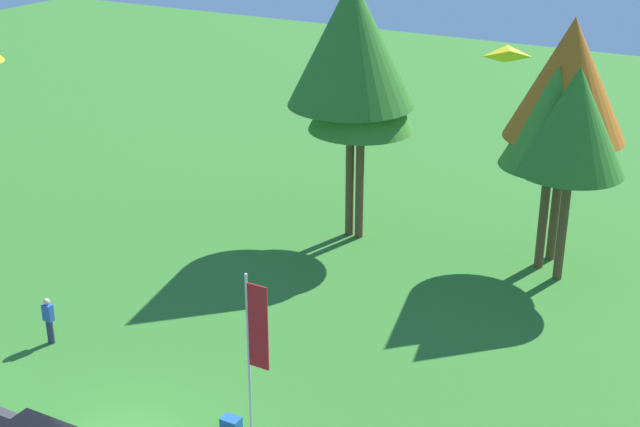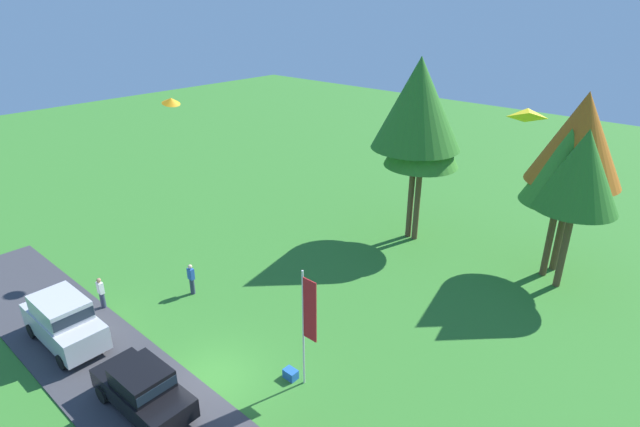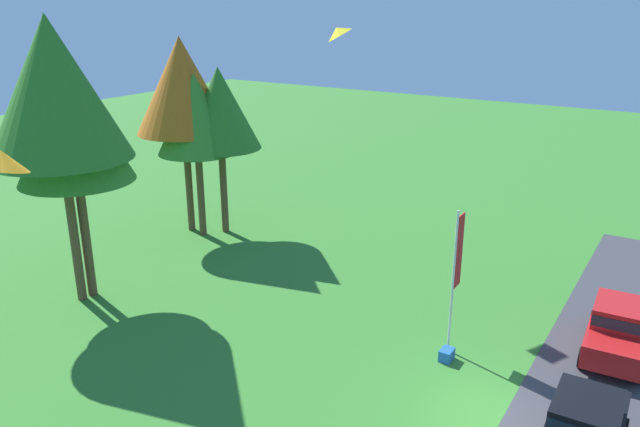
{
  "view_description": "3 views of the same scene",
  "coord_description": "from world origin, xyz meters",
  "px_view_note": "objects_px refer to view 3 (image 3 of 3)",
  "views": [
    {
      "loc": [
        15.25,
        -15.44,
        15.9
      ],
      "look_at": [
        2.65,
        6.96,
        5.26
      ],
      "focal_mm": 50.0,
      "sensor_mm": 36.0,
      "label": 1
    },
    {
      "loc": [
        13.79,
        -8.8,
        14.28
      ],
      "look_at": [
        -0.28,
        6.92,
        5.04
      ],
      "focal_mm": 28.0,
      "sensor_mm": 36.0,
      "label": 2
    },
    {
      "loc": [
        -15.61,
        -3.92,
        11.6
      ],
      "look_at": [
        1.43,
        6.79,
        4.7
      ],
      "focal_mm": 35.0,
      "sensor_mm": 36.0,
      "label": 3
    }
  ],
  "objects_px": {
    "tree_far_left": "(196,114)",
    "tree_right_of_center": "(54,89)",
    "tree_lone_near": "(182,86)",
    "flag_banner": "(457,262)",
    "kite_diamond_low_drifter": "(336,32)",
    "tree_left_of_center": "(71,126)",
    "tree_far_right": "(220,109)",
    "car_sedan_far_end": "(618,327)",
    "cooler_box": "(447,355)"
  },
  "relations": [
    {
      "from": "cooler_box",
      "to": "tree_lone_near",
      "type": "bearing_deg",
      "value": 73.32
    },
    {
      "from": "tree_right_of_center",
      "to": "tree_lone_near",
      "type": "bearing_deg",
      "value": 12.52
    },
    {
      "from": "tree_left_of_center",
      "to": "kite_diamond_low_drifter",
      "type": "relative_size",
      "value": 8.99
    },
    {
      "from": "cooler_box",
      "to": "kite_diamond_low_drifter",
      "type": "xyz_separation_m",
      "value": [
        5.05,
        7.47,
        10.15
      ]
    },
    {
      "from": "kite_diamond_low_drifter",
      "to": "cooler_box",
      "type": "bearing_deg",
      "value": -124.04
    },
    {
      "from": "tree_right_of_center",
      "to": "tree_left_of_center",
      "type": "bearing_deg",
      "value": -3.72
    },
    {
      "from": "car_sedan_far_end",
      "to": "tree_far_left",
      "type": "xyz_separation_m",
      "value": [
        1.2,
        19.99,
        5.24
      ]
    },
    {
      "from": "tree_lone_near",
      "to": "tree_far_left",
      "type": "bearing_deg",
      "value": -101.46
    },
    {
      "from": "tree_lone_near",
      "to": "cooler_box",
      "type": "distance_m",
      "value": 18.47
    },
    {
      "from": "car_sedan_far_end",
      "to": "tree_left_of_center",
      "type": "xyz_separation_m",
      "value": [
        -6.55,
        19.06,
        6.04
      ]
    },
    {
      "from": "tree_far_left",
      "to": "cooler_box",
      "type": "height_order",
      "value": "tree_far_left"
    },
    {
      "from": "tree_right_of_center",
      "to": "tree_left_of_center",
      "type": "distance_m",
      "value": 1.52
    },
    {
      "from": "tree_far_left",
      "to": "tree_lone_near",
      "type": "bearing_deg",
      "value": 78.54
    },
    {
      "from": "tree_far_left",
      "to": "tree_far_right",
      "type": "xyz_separation_m",
      "value": [
        0.97,
        -0.71,
        0.2
      ]
    },
    {
      "from": "car_sedan_far_end",
      "to": "tree_far_left",
      "type": "height_order",
      "value": "tree_far_left"
    },
    {
      "from": "car_sedan_far_end",
      "to": "tree_right_of_center",
      "type": "bearing_deg",
      "value": 110.27
    },
    {
      "from": "tree_far_right",
      "to": "flag_banner",
      "type": "xyz_separation_m",
      "value": [
        -4.8,
        -14.34,
        -3.21
      ]
    },
    {
      "from": "flag_banner",
      "to": "kite_diamond_low_drifter",
      "type": "relative_size",
      "value": 4.99
    },
    {
      "from": "car_sedan_far_end",
      "to": "tree_right_of_center",
      "type": "xyz_separation_m",
      "value": [
        -7.05,
        19.09,
        7.48
      ]
    },
    {
      "from": "flag_banner",
      "to": "cooler_box",
      "type": "bearing_deg",
      "value": -167.8
    },
    {
      "from": "flag_banner",
      "to": "kite_diamond_low_drifter",
      "type": "xyz_separation_m",
      "value": [
        4.22,
        7.29,
        7.07
      ]
    },
    {
      "from": "car_sedan_far_end",
      "to": "kite_diamond_low_drifter",
      "type": "distance_m",
      "value": 15.45
    },
    {
      "from": "tree_far_left",
      "to": "tree_far_right",
      "type": "height_order",
      "value": "tree_far_right"
    },
    {
      "from": "tree_left_of_center",
      "to": "cooler_box",
      "type": "height_order",
      "value": "tree_left_of_center"
    },
    {
      "from": "tree_far_left",
      "to": "cooler_box",
      "type": "bearing_deg",
      "value": -107.01
    },
    {
      "from": "cooler_box",
      "to": "tree_far_right",
      "type": "bearing_deg",
      "value": 68.82
    },
    {
      "from": "tree_far_left",
      "to": "car_sedan_far_end",
      "type": "bearing_deg",
      "value": -93.44
    },
    {
      "from": "tree_far_left",
      "to": "tree_right_of_center",
      "type": "bearing_deg",
      "value": -173.81
    },
    {
      "from": "car_sedan_far_end",
      "to": "tree_left_of_center",
      "type": "height_order",
      "value": "tree_left_of_center"
    },
    {
      "from": "car_sedan_far_end",
      "to": "tree_far_right",
      "type": "bearing_deg",
      "value": 83.58
    },
    {
      "from": "tree_lone_near",
      "to": "kite_diamond_low_drifter",
      "type": "bearing_deg",
      "value": -88.76
    },
    {
      "from": "tree_left_of_center",
      "to": "tree_lone_near",
      "type": "bearing_deg",
      "value": 13.5
    },
    {
      "from": "tree_left_of_center",
      "to": "tree_right_of_center",
      "type": "bearing_deg",
      "value": 176.28
    },
    {
      "from": "car_sedan_far_end",
      "to": "flag_banner",
      "type": "relative_size",
      "value": 0.87
    },
    {
      "from": "car_sedan_far_end",
      "to": "cooler_box",
      "type": "bearing_deg",
      "value": 125.99
    },
    {
      "from": "tree_left_of_center",
      "to": "tree_far_right",
      "type": "distance_m",
      "value": 8.74
    },
    {
      "from": "tree_lone_near",
      "to": "flag_banner",
      "type": "height_order",
      "value": "tree_lone_near"
    },
    {
      "from": "tree_lone_near",
      "to": "tree_far_right",
      "type": "distance_m",
      "value": 2.16
    },
    {
      "from": "tree_far_left",
      "to": "kite_diamond_low_drifter",
      "type": "relative_size",
      "value": 7.99
    },
    {
      "from": "tree_right_of_center",
      "to": "flag_banner",
      "type": "height_order",
      "value": "tree_right_of_center"
    },
    {
      "from": "tree_left_of_center",
      "to": "tree_lone_near",
      "type": "xyz_separation_m",
      "value": [
        7.95,
        1.91,
        0.51
      ]
    },
    {
      "from": "car_sedan_far_end",
      "to": "tree_far_right",
      "type": "relative_size",
      "value": 0.52
    },
    {
      "from": "tree_far_right",
      "to": "kite_diamond_low_drifter",
      "type": "height_order",
      "value": "kite_diamond_low_drifter"
    },
    {
      "from": "tree_left_of_center",
      "to": "kite_diamond_low_drifter",
      "type": "bearing_deg",
      "value": -39.99
    },
    {
      "from": "tree_left_of_center",
      "to": "flag_banner",
      "type": "distance_m",
      "value": 15.14
    },
    {
      "from": "flag_banner",
      "to": "kite_diamond_low_drifter",
      "type": "bearing_deg",
      "value": 59.92
    },
    {
      "from": "tree_far_left",
      "to": "kite_diamond_low_drifter",
      "type": "bearing_deg",
      "value": -87.14
    },
    {
      "from": "flag_banner",
      "to": "kite_diamond_low_drifter",
      "type": "distance_m",
      "value": 11.0
    },
    {
      "from": "tree_left_of_center",
      "to": "cooler_box",
      "type": "xyz_separation_m",
      "value": [
        3.09,
        -14.3,
        -6.89
      ]
    },
    {
      "from": "tree_left_of_center",
      "to": "car_sedan_far_end",
      "type": "bearing_deg",
      "value": -71.03
    }
  ]
}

